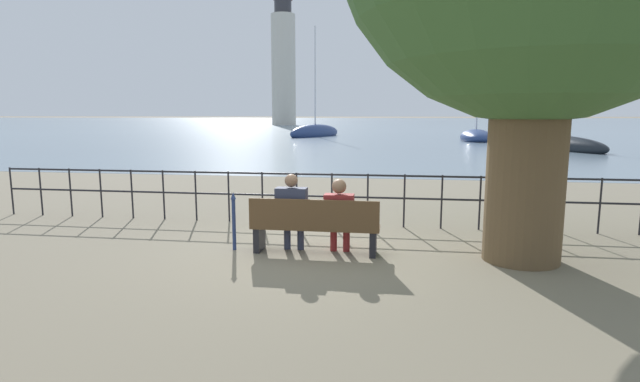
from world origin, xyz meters
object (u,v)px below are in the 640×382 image
Objects in this scene: closed_umbrella at (234,218)px; sailboat_2 at (476,137)px; sailboat_1 at (315,133)px; sailboat_0 at (559,145)px; park_bench at (315,227)px; seated_person_left at (292,209)px; harbor_lighthouse at (283,63)px; seated_person_right at (339,212)px.

closed_umbrella is 0.08× the size of sailboat_2.
sailboat_0 is at bearing -18.93° from sailboat_1.
park_bench is 1.61× the size of seated_person_left.
harbor_lighthouse is at bearing 129.03° from sailboat_1.
seated_person_right is at bearing -134.87° from sailboat_0.
seated_person_left reaches higher than seated_person_right.
sailboat_2 is 67.48m from harbor_lighthouse.
sailboat_0 is (12.71, 25.58, -0.21)m from closed_umbrella.
sailboat_0 reaches higher than closed_umbrella.
seated_person_left is at bearing 168.78° from park_bench.
sailboat_0 is at bearing 63.58° from closed_umbrella.
seated_person_right is at bearing -99.76° from sailboat_2.
seated_person_left is at bearing -77.17° from harbor_lighthouse.
closed_umbrella is 37.28m from sailboat_2.
seated_person_right is (0.38, 0.08, 0.23)m from park_bench.
sailboat_2 reaches higher than sailboat_1.
sailboat_1 reaches higher than park_bench.
closed_umbrella reaches higher than park_bench.
closed_umbrella is 28.57m from sailboat_0.
sailboat_0 reaches higher than sailboat_1.
sailboat_2 is (9.24, 36.12, -0.20)m from closed_umbrella.
seated_person_left reaches higher than park_bench.
park_bench is 42.53m from sailboat_1.
sailboat_2 reaches higher than closed_umbrella.
harbor_lighthouse is at bearing 103.04° from park_bench.
park_bench is 0.18× the size of sailboat_1.
harbor_lighthouse is at bearing 103.27° from seated_person_right.
closed_umbrella is 0.09× the size of sailboat_1.
sailboat_1 is at bearing 160.38° from sailboat_2.
park_bench is at bearing -1.48° from closed_umbrella.
seated_person_right is 0.11× the size of sailboat_1.
harbor_lighthouse is at bearing 102.83° from seated_person_left.
closed_umbrella is 0.08× the size of sailboat_0.
park_bench is at bearing -76.96° from harbor_lighthouse.
seated_person_right is at bearing 11.66° from park_bench.
sailboat_0 is at bearing 66.07° from park_bench.
sailboat_0 is 24.46m from sailboat_1.
sailboat_1 reaches higher than seated_person_right.
seated_person_right is 0.10× the size of sailboat_0.
sailboat_0 is at bearing 65.30° from seated_person_left.
harbor_lighthouse reaches higher than park_bench.
closed_umbrella is 0.04× the size of harbor_lighthouse.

